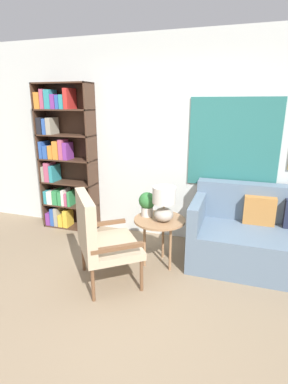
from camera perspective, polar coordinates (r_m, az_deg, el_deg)
name	(u,v)px	position (r m, az deg, el deg)	size (l,w,h in m)	color
ground_plane	(101,327)	(2.85, -8.11, -24.16)	(14.00, 14.00, 0.00)	#847056
wall_back	(167,141)	(4.09, 4.43, 9.57)	(6.40, 0.08, 2.70)	silver
bookshelf	(62,160)	(4.59, -15.41, 5.81)	(0.83, 0.30, 2.12)	#422B1E
armchair	(98,235)	(3.14, -8.75, -8.02)	(0.87, 0.88, 0.98)	brown
couch	(278,240)	(3.82, 24.15, -8.31)	(1.97, 0.91, 0.91)	slate
side_table	(160,223)	(3.46, 2.99, -5.99)	(0.59, 0.59, 0.58)	#99704C
table_lamp	(164,202)	(3.30, 3.83, -1.97)	(0.26, 0.26, 0.40)	#A59E93
potted_plant	(147,203)	(3.47, 0.60, -2.08)	(0.20, 0.20, 0.29)	beige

